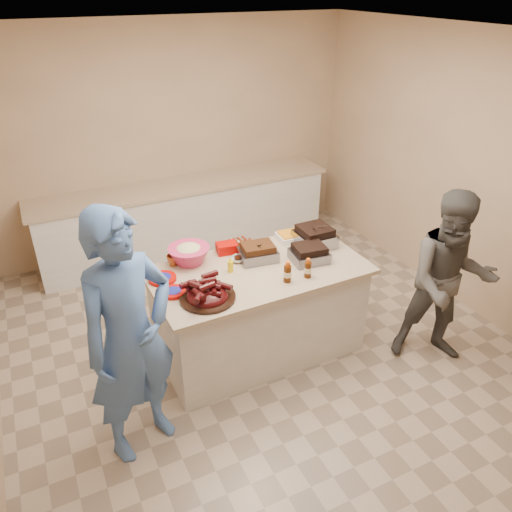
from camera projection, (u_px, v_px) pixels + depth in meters
name	position (u px, v px, depth m)	size (l,w,h in m)	color
room	(266.00, 351.00, 4.65)	(4.50, 5.00, 2.70)	tan
back_counter	(186.00, 218.00, 6.16)	(3.60, 0.64, 0.90)	silver
island	(258.00, 349.00, 4.69)	(1.85, 0.97, 0.88)	silver
rib_platter	(208.00, 299.00, 3.86)	(0.44, 0.44, 0.18)	#44090A
pulled_pork_tray	(258.00, 260.00, 4.39)	(0.32, 0.24, 0.10)	#47230F
brisket_tray	(309.00, 260.00, 4.38)	(0.31, 0.26, 0.09)	black
roasting_pan	(314.00, 245.00, 4.63)	(0.32, 0.32, 0.13)	gray
coleslaw_bowl	(190.00, 262.00, 4.35)	(0.36, 0.36, 0.25)	#C72E59
sausage_plate	(243.00, 248.00, 4.58)	(0.29, 0.29, 0.05)	silver
mac_cheese_dish	(292.00, 239.00, 4.74)	(0.28, 0.21, 0.08)	orange
bbq_bottle_a	(287.00, 281.00, 4.08)	(0.06, 0.06, 0.18)	#401A04
bbq_bottle_b	(307.00, 277.00, 4.14)	(0.06, 0.06, 0.17)	#401A04
mustard_bottle	(231.00, 272.00, 4.22)	(0.05, 0.05, 0.13)	yellow
sauce_bowl	(238.00, 261.00, 4.37)	(0.13, 0.04, 0.13)	silver
plate_stack_large	(163.00, 280.00, 4.10)	(0.23, 0.23, 0.03)	#A90601
plate_stack_small	(173.00, 294.00, 3.93)	(0.20, 0.20, 0.03)	#A90601
plastic_cup	(173.00, 265.00, 4.31)	(0.10, 0.10, 0.10)	#AC4B1A
basket_stack	(227.00, 252.00, 4.51)	(0.18, 0.14, 0.09)	#A90601
guest_blue	(146.00, 438.00, 3.78)	(0.69, 1.90, 0.46)	#486FB0
guest_gray	(433.00, 354.00, 4.62)	(0.78, 1.60, 0.61)	#54514C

